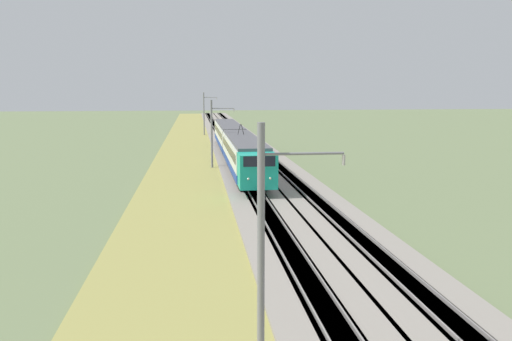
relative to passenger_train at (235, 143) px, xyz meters
The scene contains 9 objects.
ballast_main 2.18m from the passenger_train, behind, with size 240.00×4.40×0.30m.
ballast_adjacent 4.73m from the passenger_train, 93.60° to the right, with size 240.00×4.40×0.30m.
track_main 2.17m from the passenger_train, behind, with size 240.00×1.57×0.45m.
track_adjacent 4.72m from the passenger_train, 93.60° to the right, with size 240.00×1.57×0.45m.
grass_verge 5.84m from the passenger_train, 92.81° to the left, with size 240.00×8.48×0.12m.
passenger_train is the anchor object (origin of this frame).
catenary_mast_near 44.27m from the passenger_train, behind, with size 0.22×2.56×7.51m.
catenary_mast_mid 5.56m from the passenger_train, 148.26° to the left, with size 0.22×2.56×7.36m.
catenary_mast_far 35.21m from the passenger_train, ahead, with size 0.22×2.56×7.94m.
Camera 1 is at (-7.68, 4.74, 8.40)m, focal length 35.00 mm.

